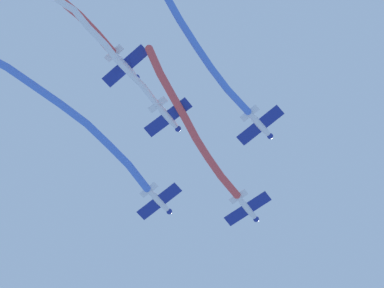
# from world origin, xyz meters

# --- Properties ---
(airplane_lead) EXTENTS (5.82, 4.54, 1.48)m
(airplane_lead) POSITION_xyz_m (5.35, -11.12, 82.31)
(airplane_lead) COLOR silver
(smoke_trail_lead) EXTENTS (12.43, 17.32, 1.46)m
(smoke_trail_lead) POSITION_xyz_m (-1.10, -0.78, 81.95)
(smoke_trail_lead) COLOR #DB4C4C
(airplane_left_wing) EXTENTS (5.91, 4.58, 1.48)m
(airplane_left_wing) POSITION_xyz_m (8.79, -1.34, 81.91)
(airplane_left_wing) COLOR silver
(smoke_trail_left_wing) EXTENTS (7.12, 33.83, 4.76)m
(smoke_trail_left_wing) POSITION_xyz_m (3.56, 16.80, 83.68)
(smoke_trail_left_wing) COLOR #4C75DB
(airplane_right_wing) EXTENTS (5.93, 4.59, 1.48)m
(airplane_right_wing) POSITION_xyz_m (-4.44, -7.68, 82.61)
(airplane_right_wing) COLOR silver
(airplane_slot) EXTENTS (5.86, 4.56, 1.48)m
(airplane_slot) POSITION_xyz_m (-0.99, 2.11, 82.11)
(airplane_slot) COLOR silver
(smoke_trail_slot) EXTENTS (8.17, 18.30, 1.81)m
(smoke_trail_slot) POSITION_xyz_m (-5.90, 12.75, 81.70)
(smoke_trail_slot) COLOR white
(airplane_trail) EXTENTS (5.93, 4.59, 1.48)m
(airplane_trail) POSITION_xyz_m (-4.16, 8.72, 82.71)
(airplane_trail) COLOR silver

